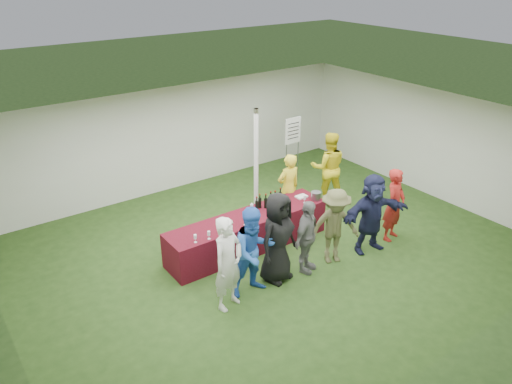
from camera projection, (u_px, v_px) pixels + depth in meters
ground at (270, 251)px, 10.46m from camera, size 60.00×60.00×0.00m
tent at (256, 168)px, 11.02m from camera, size 10.00×10.00×10.00m
serving_table at (248, 232)px, 10.40m from camera, size 3.60×0.80×0.75m
wine_bottles at (268, 201)px, 10.61m from camera, size 0.74×0.14×0.32m
wine_glasses at (240, 221)px, 9.82m from camera, size 2.80×0.17×0.16m
water_bottle at (252, 208)px, 10.34m from camera, size 0.07×0.07×0.23m
bar_towel at (301, 197)px, 11.05m from camera, size 0.25×0.18×0.03m
dump_bucket at (316, 196)px, 10.92m from camera, size 0.22×0.22×0.18m
wine_list_sign at (293, 135)px, 13.11m from camera, size 0.50×0.03×1.80m
staff_pourer at (288, 188)px, 11.34m from camera, size 0.61×0.41×1.63m
staff_back at (328, 167)px, 12.24m from camera, size 1.10×1.04×1.79m
customer_0 at (228, 264)px, 8.46m from camera, size 0.73×0.58×1.74m
customer_1 at (254, 251)px, 8.84m from camera, size 0.88×0.71×1.71m
customer_2 at (278, 238)px, 9.19m from camera, size 0.98×0.76×1.78m
customer_3 at (307, 237)px, 9.49m from camera, size 0.95×0.70×1.50m
customer_4 at (335, 226)px, 9.78m from camera, size 1.17×0.92×1.58m
customer_5 at (372, 213)px, 10.14m from camera, size 1.64×0.75×1.70m
customer_6 at (394, 205)px, 10.59m from camera, size 0.68×0.55×1.62m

